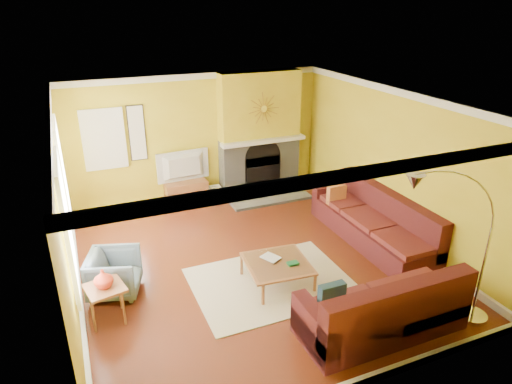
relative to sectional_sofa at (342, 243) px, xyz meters
name	(u,v)px	position (x,y,z in m)	size (l,w,h in m)	color
floor	(251,262)	(-1.29, 0.73, -0.46)	(5.50, 6.00, 0.02)	maroon
ceiling	(250,101)	(-1.29, 0.73, 2.26)	(5.50, 6.00, 0.02)	white
wall_back	(197,138)	(-1.29, 3.74, 0.90)	(5.50, 0.02, 2.70)	gold
wall_front	(363,292)	(-1.29, -2.28, 0.90)	(5.50, 0.02, 2.70)	gold
wall_left	(62,218)	(-4.05, 0.73, 0.90)	(0.02, 6.00, 2.70)	gold
wall_right	(393,165)	(1.47, 0.73, 0.90)	(0.02, 6.00, 2.70)	gold
baseboard	(251,258)	(-1.29, 0.73, -0.39)	(5.50, 6.00, 0.12)	white
crown_molding	(250,106)	(-1.29, 0.73, 2.19)	(5.50, 6.00, 0.12)	white
window_left_near	(61,175)	(-4.01, 2.03, 1.05)	(0.06, 1.22, 1.72)	white
window_left_far	(65,226)	(-4.01, 0.13, 1.05)	(0.06, 1.22, 1.72)	white
window_back	(104,139)	(-3.19, 3.69, 1.10)	(0.82, 0.06, 1.22)	white
wall_art	(137,133)	(-2.54, 3.70, 1.15)	(0.34, 0.04, 1.14)	white
fireplace	(259,134)	(0.06, 3.53, 0.90)	(1.80, 0.40, 2.70)	gray
mantel	(264,141)	(0.06, 3.29, 0.80)	(1.92, 0.22, 0.08)	white
hearth	(269,198)	(0.06, 2.98, -0.42)	(1.80, 0.70, 0.06)	gray
sunburst	(264,109)	(0.06, 3.30, 1.50)	(0.70, 0.04, 0.70)	olive
rug	(271,282)	(-1.24, 0.02, -0.44)	(2.40, 1.80, 0.02)	beige
sectional_sofa	(342,243)	(0.00, 0.00, 0.00)	(2.92, 3.94, 0.90)	#4F191C
coffee_table	(277,273)	(-1.16, -0.01, -0.26)	(0.95, 0.95, 0.37)	white
media_console	(186,192)	(-1.66, 3.51, -0.21)	(0.89, 0.40, 0.49)	#9B6038
tv	(185,167)	(-1.66, 3.51, 0.37)	(1.13, 0.15, 0.65)	black
subwoofer	(215,193)	(-1.04, 3.45, -0.31)	(0.28, 0.28, 0.28)	white
armchair	(114,273)	(-3.49, 0.70, -0.12)	(0.71, 0.73, 0.67)	slate
side_table	(107,303)	(-3.67, 0.09, -0.18)	(0.49, 0.49, 0.53)	#9B6038
vase	(103,279)	(-3.67, 0.09, 0.22)	(0.26, 0.26, 0.27)	#E73F23
book	(266,260)	(-1.30, 0.08, -0.06)	(0.21, 0.28, 0.03)	white
arc_lamp	(451,254)	(0.35, -1.83, 0.71)	(1.46, 0.36, 2.33)	silver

